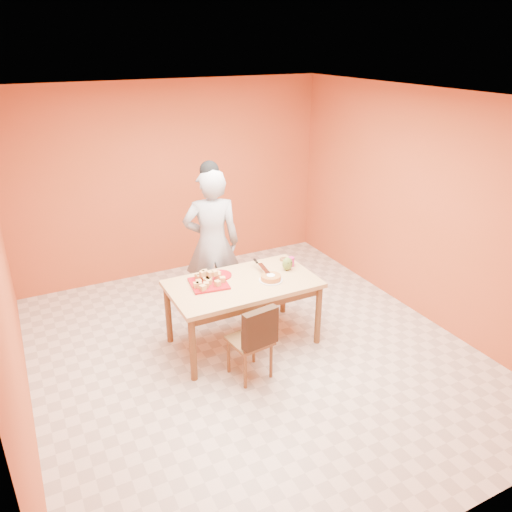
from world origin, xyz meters
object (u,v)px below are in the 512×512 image
dining_table (243,290)px  egg_ornament (287,264)px  pastry_platter (209,284)px  sponge_cake (271,278)px  dining_chair (250,339)px  checker_tin (283,259)px  person (212,244)px  magenta_glass (291,262)px  red_dinner_plate (220,275)px

dining_table → egg_ornament: 0.61m
pastry_platter → sponge_cake: sponge_cake is taller
dining_chair → checker_tin: size_ratio=9.51×
dining_table → person: bearing=92.1°
dining_chair → pastry_platter: (-0.15, 0.71, 0.33)m
dining_table → person: 0.83m
egg_ornament → magenta_glass: bearing=35.1°
dining_chair → sponge_cake: size_ratio=3.83×
egg_ornament → dining_chair: bearing=-145.3°
egg_ornament → checker_tin: egg_ornament is taller
pastry_platter → magenta_glass: magenta_glass is taller
red_dinner_plate → sponge_cake: bearing=-38.7°
person → egg_ornament: bearing=145.2°
dining_table → checker_tin: 0.75m
pastry_platter → red_dinner_plate: bearing=37.0°
dining_chair → dining_table: bearing=63.8°
pastry_platter → checker_tin: checker_tin is taller
pastry_platter → red_dinner_plate: size_ratio=1.43×
sponge_cake → egg_ornament: egg_ornament is taller
egg_ornament → pastry_platter: bearing=171.5°
pastry_platter → person: bearing=64.4°
dining_table → dining_chair: bearing=-109.0°
dining_table → person: (-0.03, 0.79, 0.26)m
dining_table → pastry_platter: bearing=162.0°
sponge_cake → checker_tin: 0.57m
sponge_cake → checker_tin: (0.39, 0.41, -0.02)m
red_dinner_plate → egg_ornament: bearing=-15.7°
dining_table → checker_tin: (0.68, 0.30, 0.11)m
person → pastry_platter: person is taller
person → pastry_platter: bearing=80.0°
pastry_platter → checker_tin: (1.03, 0.19, 0.00)m
dining_table → red_dinner_plate: (-0.16, 0.25, 0.10)m
dining_chair → magenta_glass: size_ratio=7.98×
magenta_glass → checker_tin: (0.00, 0.18, -0.04)m
red_dinner_plate → checker_tin: 0.84m
dining_table → sponge_cake: bearing=-20.4°
dining_chair → red_dinner_plate: bearing=80.0°
dining_chair → pastry_platter: 0.80m
checker_tin → pastry_platter: bearing=-169.8°
magenta_glass → checker_tin: magenta_glass is taller
dining_table → sponge_cake: size_ratio=7.26×
person → red_dinner_plate: bearing=91.4°
checker_tin → sponge_cake: bearing=-134.0°
sponge_cake → magenta_glass: 0.46m
person → red_dinner_plate: size_ratio=6.90×
dining_table → pastry_platter: size_ratio=4.17×
magenta_glass → checker_tin: bearing=90.0°
red_dinner_plate → egg_ornament: egg_ornament is taller
red_dinner_plate → egg_ornament: size_ratio=1.73×
checker_tin → magenta_glass: bearing=-90.0°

